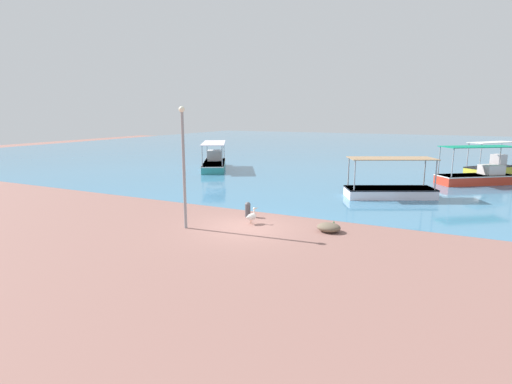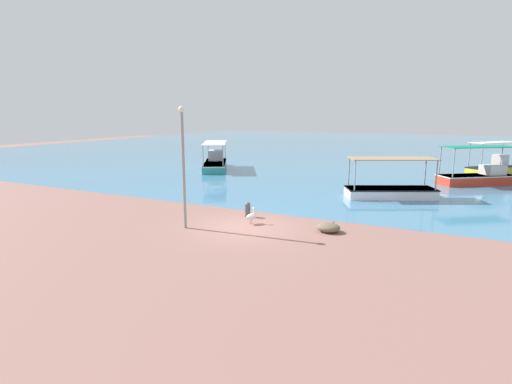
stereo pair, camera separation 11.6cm
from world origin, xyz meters
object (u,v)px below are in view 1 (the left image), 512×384
(net_pile, at_px, (329,227))
(mooring_bollard, at_px, (248,209))
(fishing_boat_near_left, at_px, (390,190))
(lamp_post, at_px, (184,161))
(fishing_boat_far_left, at_px, (477,176))
(fishing_boat_outer, at_px, (214,163))
(glass_bottle, at_px, (334,224))
(pelican, at_px, (252,216))
(fishing_boat_far_right, at_px, (491,167))

(net_pile, bearing_deg, mooring_bollard, 170.42)
(fishing_boat_near_left, relative_size, lamp_post, 1.04)
(fishing_boat_near_left, distance_m, lamp_post, 13.94)
(mooring_bollard, distance_m, net_pile, 4.59)
(mooring_bollard, height_order, net_pile, mooring_bollard)
(fishing_boat_far_left, relative_size, fishing_boat_outer, 0.82)
(fishing_boat_outer, height_order, mooring_bollard, fishing_boat_outer)
(fishing_boat_outer, relative_size, glass_bottle, 26.18)
(fishing_boat_near_left, bearing_deg, glass_bottle, -100.17)
(lamp_post, distance_m, net_pile, 7.25)
(lamp_post, bearing_deg, mooring_bollard, 61.71)
(pelican, height_order, net_pile, pelican)
(fishing_boat_outer, bearing_deg, glass_bottle, -42.72)
(fishing_boat_far_right, height_order, net_pile, fishing_boat_far_right)
(fishing_boat_outer, distance_m, lamp_post, 20.33)
(fishing_boat_near_left, bearing_deg, lamp_post, -123.72)
(fishing_boat_far_right, relative_size, net_pile, 4.39)
(fishing_boat_far_left, bearing_deg, mooring_bollard, -124.33)
(fishing_boat_outer, xyz_separation_m, net_pile, (15.68, -15.46, -0.42))
(fishing_boat_near_left, relative_size, net_pile, 5.40)
(fishing_boat_far_left, distance_m, mooring_bollard, 19.85)
(glass_bottle, bearing_deg, mooring_bollard, -176.83)
(fishing_boat_far_right, xyz_separation_m, pelican, (-11.69, -23.55, -0.27))
(pelican, distance_m, glass_bottle, 3.95)
(fishing_boat_near_left, height_order, lamp_post, lamp_post)
(fishing_boat_far_right, height_order, lamp_post, lamp_post)
(fishing_boat_near_left, bearing_deg, fishing_boat_far_right, 65.11)
(fishing_boat_outer, xyz_separation_m, fishing_boat_far_right, (23.65, 7.73, 0.02))
(fishing_boat_outer, distance_m, mooring_bollard, 18.45)
(fishing_boat_near_left, height_order, mooring_bollard, fishing_boat_near_left)
(fishing_boat_outer, bearing_deg, mooring_bollard, -52.78)
(fishing_boat_near_left, distance_m, glass_bottle, 8.16)
(fishing_boat_near_left, bearing_deg, mooring_bollard, -125.60)
(fishing_boat_far_right, xyz_separation_m, lamp_post, (-14.16, -25.53, 2.51))
(fishing_boat_far_left, relative_size, mooring_bollard, 7.30)
(fishing_boat_far_left, xyz_separation_m, fishing_boat_outer, (-22.35, -1.70, 0.01))
(fishing_boat_outer, relative_size, mooring_bollard, 8.95)
(fishing_boat_outer, height_order, pelican, fishing_boat_outer)
(fishing_boat_far_left, height_order, lamp_post, lamp_post)
(pelican, height_order, mooring_bollard, pelican)
(fishing_boat_far_right, distance_m, pelican, 26.29)
(fishing_boat_outer, bearing_deg, pelican, -52.92)
(lamp_post, bearing_deg, fishing_boat_far_left, 56.58)
(pelican, distance_m, lamp_post, 4.21)
(net_pile, distance_m, glass_bottle, 1.02)
(fishing_boat_outer, height_order, lamp_post, lamp_post)
(net_pile, xyz_separation_m, glass_bottle, (-0.04, 1.01, -0.10))
(fishing_boat_near_left, relative_size, glass_bottle, 21.49)
(glass_bottle, bearing_deg, fishing_boat_near_left, 79.83)
(net_pile, bearing_deg, lamp_post, -159.27)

